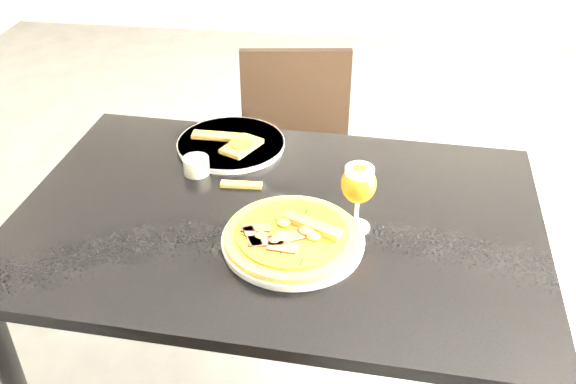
# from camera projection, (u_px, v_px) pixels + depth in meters

# --- Properties ---
(ground) EXTENTS (6.00, 6.00, 0.00)m
(ground) POSITION_uv_depth(u_px,v_px,m) (317.00, 378.00, 2.02)
(ground) COLOR #4C4C4F
(ground) RESTS_ON ground
(dining_table) EXTENTS (1.24, 0.86, 0.75)m
(dining_table) POSITION_uv_depth(u_px,v_px,m) (277.00, 245.00, 1.52)
(dining_table) COLOR black
(dining_table) RESTS_ON ground
(chair_far) EXTENTS (0.44, 0.44, 0.84)m
(chair_far) POSITION_uv_depth(u_px,v_px,m) (296.00, 167.00, 2.19)
(chair_far) COLOR black
(chair_far) RESTS_ON ground
(plate_main) EXTENTS (0.39, 0.39, 0.02)m
(plate_main) POSITION_uv_depth(u_px,v_px,m) (293.00, 241.00, 1.38)
(plate_main) COLOR white
(plate_main) RESTS_ON dining_table
(pizza) EXTENTS (0.29, 0.29, 0.03)m
(pizza) POSITION_uv_depth(u_px,v_px,m) (293.00, 235.00, 1.36)
(pizza) COLOR olive
(pizza) RESTS_ON plate_main
(plate_second) EXTENTS (0.31, 0.31, 0.02)m
(plate_second) POSITION_uv_depth(u_px,v_px,m) (231.00, 144.00, 1.72)
(plate_second) COLOR white
(plate_second) RESTS_ON dining_table
(crust_scraps) EXTENTS (0.20, 0.13, 0.02)m
(crust_scraps) POSITION_uv_depth(u_px,v_px,m) (233.00, 142.00, 1.70)
(crust_scraps) COLOR olive
(crust_scraps) RESTS_ON plate_second
(loose_crust) EXTENTS (0.10, 0.03, 0.01)m
(loose_crust) POSITION_uv_depth(u_px,v_px,m) (241.00, 185.00, 1.57)
(loose_crust) COLOR olive
(loose_crust) RESTS_ON dining_table
(sauce_cup) EXTENTS (0.07, 0.07, 0.04)m
(sauce_cup) POSITION_uv_depth(u_px,v_px,m) (196.00, 165.00, 1.60)
(sauce_cup) COLOR #B8B7A6
(sauce_cup) RESTS_ON dining_table
(beer_glass) EXTENTS (0.08, 0.08, 0.16)m
(beer_glass) POSITION_uv_depth(u_px,v_px,m) (359.00, 184.00, 1.36)
(beer_glass) COLOR silver
(beer_glass) RESTS_ON dining_table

